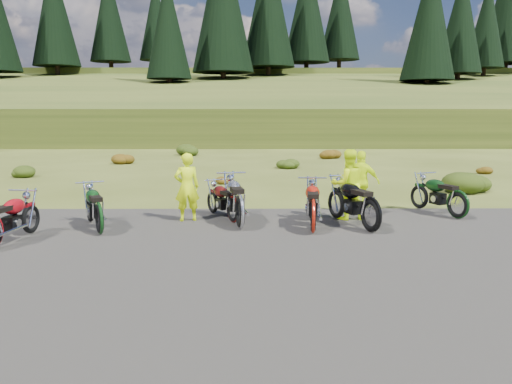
{
  "coord_description": "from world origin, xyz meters",
  "views": [
    {
      "loc": [
        0.81,
        -10.02,
        2.77
      ],
      "look_at": [
        0.88,
        1.19,
        0.96
      ],
      "focal_mm": 35.0,
      "sensor_mm": 36.0,
      "label": 1
    }
  ],
  "objects": [
    {
      "name": "ground",
      "position": [
        0.0,
        0.0,
        0.0
      ],
      "size": [
        300.0,
        300.0,
        0.0
      ],
      "primitive_type": "plane",
      "color": "#414A18",
      "rests_on": "ground"
    },
    {
      "name": "gravel_pad",
      "position": [
        0.0,
        -2.0,
        0.0
      ],
      "size": [
        20.0,
        12.0,
        0.04
      ],
      "primitive_type": "cube",
      "color": "black",
      "rests_on": "ground"
    },
    {
      "name": "hill_slope",
      "position": [
        0.0,
        50.0,
        0.0
      ],
      "size": [
        300.0,
        45.97,
        9.37
      ],
      "primitive_type": null,
      "rotation": [
        0.14,
        0.0,
        0.0
      ],
      "color": "#2E4015",
      "rests_on": "ground"
    },
    {
      "name": "hill_plateau",
      "position": [
        0.0,
        110.0,
        0.0
      ],
      "size": [
        300.0,
        90.0,
        9.17
      ],
      "primitive_type": "cube",
      "color": "#2E4015",
      "rests_on": "ground"
    },
    {
      "name": "conifer_18",
      "position": [
        -27.0,
        63.0,
        16.66
      ],
      "size": [
        6.6,
        6.6,
        17.0
      ],
      "color": "black",
      "rests_on": "ground"
    },
    {
      "name": "conifer_19",
      "position": [
        -21.0,
        69.0,
        17.36
      ],
      "size": [
        6.16,
        6.16,
        16.0
      ],
      "color": "black",
      "rests_on": "ground"
    },
    {
      "name": "conifer_20",
      "position": [
        -15.0,
        75.0,
        17.65
      ],
      "size": [
        5.72,
        5.72,
        15.0
      ],
      "color": "black",
      "rests_on": "ground"
    },
    {
      "name": "conifer_21",
      "position": [
        -9.0,
        50.0,
        12.56
      ],
      "size": [
        5.28,
        5.28,
        14.0
      ],
      "color": "black",
      "rests_on": "ground"
    },
    {
      "name": "conifer_22",
      "position": [
        -3.0,
        56.0,
        16.77
      ],
      "size": [
        7.92,
        7.92,
        20.0
      ],
      "color": "black",
      "rests_on": "ground"
    },
    {
      "name": "conifer_23",
      "position": [
        3.0,
        62.0,
        17.47
      ],
      "size": [
        7.48,
        7.48,
        19.0
      ],
      "color": "black",
      "rests_on": "ground"
    },
    {
      "name": "conifer_24",
      "position": [
        9.0,
        68.0,
        18.16
      ],
      "size": [
        7.04,
        7.04,
        18.0
      ],
      "color": "black",
      "rests_on": "ground"
    },
    {
      "name": "conifer_25",
      "position": [
        15.0,
        74.0,
        18.66
      ],
      "size": [
        6.6,
        6.6,
        17.0
      ],
      "color": "black",
      "rests_on": "ground"
    },
    {
      "name": "conifer_26",
      "position": [
        21.0,
        49.0,
        13.37
      ],
      "size": [
        6.16,
        6.16,
        16.0
      ],
      "color": "black",
      "rests_on": "ground"
    },
    {
      "name": "conifer_27",
      "position": [
        27.0,
        55.0,
        14.06
      ],
      "size": [
        5.72,
        5.72,
        15.0
      ],
      "color": "black",
      "rests_on": "ground"
    },
    {
      "name": "conifer_28",
      "position": [
        33.0,
        61.0,
        14.76
      ],
      "size": [
        5.28,
        5.28,
        14.0
      ],
      "color": "black",
      "rests_on": "ground"
    },
    {
      "name": "conifer_29",
      "position": [
        39.0,
        67.0,
        18.97
      ],
      "size": [
        7.92,
        7.92,
        20.0
      ],
      "color": "black",
      "rests_on": "ground"
    },
    {
      "name": "shrub_1",
      "position": [
        -9.1,
        11.3,
        0.31
      ],
      "size": [
        1.03,
        1.03,
        0.61
      ],
      "primitive_type": "ellipsoid",
      "color": "#24360D",
      "rests_on": "ground"
    },
    {
      "name": "shrub_2",
      "position": [
        -6.2,
        16.6,
        0.38
      ],
      "size": [
        1.3,
        1.3,
        0.77
      ],
      "primitive_type": "ellipsoid",
      "color": "#68390D",
      "rests_on": "ground"
    },
    {
      "name": "shrub_3",
      "position": [
        -3.3,
        21.9,
        0.46
      ],
      "size": [
        1.56,
        1.56,
        0.92
      ],
      "primitive_type": "ellipsoid",
      "color": "#24360D",
      "rests_on": "ground"
    },
    {
      "name": "shrub_4",
      "position": [
        -0.4,
        9.2,
        0.23
      ],
      "size": [
        0.77,
        0.77,
        0.45
      ],
      "primitive_type": "ellipsoid",
      "color": "#68390D",
      "rests_on": "ground"
    },
    {
      "name": "shrub_5",
      "position": [
        2.5,
        14.5,
        0.31
      ],
      "size": [
        1.03,
        1.03,
        0.61
      ],
      "primitive_type": "ellipsoid",
      "color": "#24360D",
      "rests_on": "ground"
    },
    {
      "name": "shrub_6",
      "position": [
        5.4,
        19.8,
        0.38
      ],
      "size": [
        1.3,
        1.3,
        0.77
      ],
      "primitive_type": "ellipsoid",
      "color": "#68390D",
      "rests_on": "ground"
    },
    {
      "name": "shrub_7",
      "position": [
        8.3,
        7.1,
        0.46
      ],
      "size": [
        1.56,
        1.56,
        0.92
      ],
      "primitive_type": "ellipsoid",
      "color": "#24360D",
      "rests_on": "ground"
    },
    {
      "name": "shrub_8",
      "position": [
        11.2,
        12.4,
        0.23
      ],
      "size": [
        0.77,
        0.77,
        0.45
      ],
      "primitive_type": "ellipsoid",
      "color": "#68390D",
      "rests_on": "ground"
    },
    {
      "name": "motorcycle_2",
      "position": [
        -2.66,
        1.01,
        0.0
      ],
      "size": [
        1.54,
        2.17,
        1.09
      ],
      "primitive_type": null,
      "rotation": [
        0.0,
        0.0,
        2.03
      ],
      "color": "black",
      "rests_on": "ground"
    },
    {
      "name": "motorcycle_3",
      "position": [
        0.51,
        1.51,
        0.0
      ],
      "size": [
        1.23,
        2.46,
        1.23
      ],
      "primitive_type": null,
      "rotation": [
        0.0,
        0.0,
        1.77
      ],
      "color": "#A8A8AC",
      "rests_on": "ground"
    },
    {
      "name": "motorcycle_4",
      "position": [
        0.31,
        2.19,
        0.0
      ],
      "size": [
        1.45,
        1.97,
        0.99
      ],
      "primitive_type": null,
      "rotation": [
        0.0,
        0.0,
        2.06
      ],
      "color": "#4D0E0C",
      "rests_on": "ground"
    },
    {
      "name": "motorcycle_5",
      "position": [
        3.52,
        1.17,
        0.0
      ],
      "size": [
        1.55,
        2.44,
        1.21
      ],
      "primitive_type": null,
      "rotation": [
        0.0,
        0.0,
        1.94
      ],
      "color": "black",
      "rests_on": "ground"
    },
    {
      "name": "motorcycle_6",
      "position": [
        2.19,
        1.11,
        0.0
      ],
      "size": [
        0.93,
        2.26,
        1.16
      ],
      "primitive_type": null,
      "rotation": [
        0.0,
        0.0,
        1.48
      ],
      "color": "#9F190B",
      "rests_on": "ground"
    },
    {
      "name": "motorcycle_7",
      "position": [
        6.13,
        2.63,
        0.0
      ],
      "size": [
        1.51,
        2.21,
        1.11
      ],
      "primitive_type": null,
      "rotation": [
        0.0,
        0.0,
        1.99
      ],
      "color": "black",
      "rests_on": "ground"
    },
    {
      "name": "person_middle",
      "position": [
        -0.85,
        2.42,
        0.87
      ],
      "size": [
        0.72,
        0.57,
        1.73
      ],
      "primitive_type": "imported",
      "rotation": [
        0.0,
        0.0,
        3.42
      ],
      "color": "#CDEC0C",
      "rests_on": "ground"
    },
    {
      "name": "person_right_a",
      "position": [
        3.24,
        2.59,
        0.9
      ],
      "size": [
        0.97,
        0.81,
        1.81
      ],
      "primitive_type": "imported",
      "rotation": [
        0.0,
        0.0,
        3.3
      ],
      "color": "#CDEC0C",
      "rests_on": "ground"
    },
    {
      "name": "person_right_b",
      "position": [
        3.78,
        3.46,
        0.85
      ],
      "size": [
        1.08,
        0.77,
        1.7
      ],
      "primitive_type": "imported",
      "rotation": [
        0.0,
        0.0,
        2.74
      ],
      "color": "#CDEC0C",
      "rests_on": "ground"
    }
  ]
}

